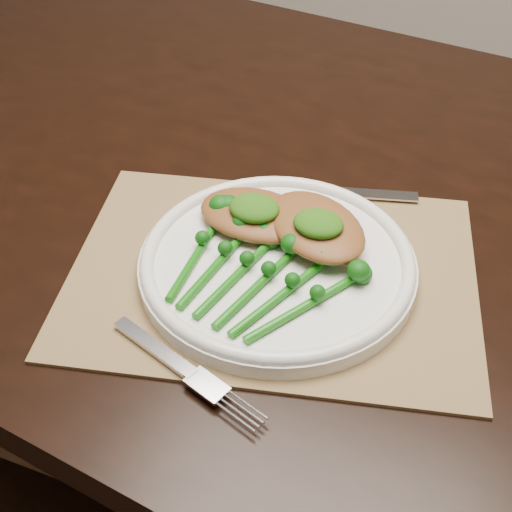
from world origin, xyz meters
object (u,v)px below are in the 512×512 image
(dinner_plate, at_px, (277,262))
(chicken_fillet_left, at_px, (256,215))
(dining_table, at_px, (306,378))
(broccolini_bundle, at_px, (246,281))
(placemat, at_px, (273,273))

(dinner_plate, bearing_deg, chicken_fillet_left, 132.51)
(dining_table, xyz_separation_m, chicken_fillet_left, (-0.04, -0.12, 0.41))
(dinner_plate, relative_size, chicken_fillet_left, 2.27)
(dinner_plate, relative_size, broccolini_bundle, 1.43)
(dinner_plate, height_order, broccolini_bundle, broccolini_bundle)
(placemat, xyz_separation_m, chicken_fillet_left, (-0.04, 0.05, 0.03))
(placemat, relative_size, dinner_plate, 1.46)
(chicken_fillet_left, height_order, broccolini_bundle, chicken_fillet_left)
(dining_table, relative_size, chicken_fillet_left, 13.52)
(placemat, xyz_separation_m, dinner_plate, (0.00, 0.00, 0.01))
(dinner_plate, xyz_separation_m, chicken_fillet_left, (-0.04, 0.05, 0.02))
(dinner_plate, bearing_deg, placemat, -161.98)
(dinner_plate, height_order, chicken_fillet_left, chicken_fillet_left)
(dining_table, bearing_deg, broccolini_bundle, -84.91)
(dining_table, height_order, broccolini_bundle, broccolini_bundle)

